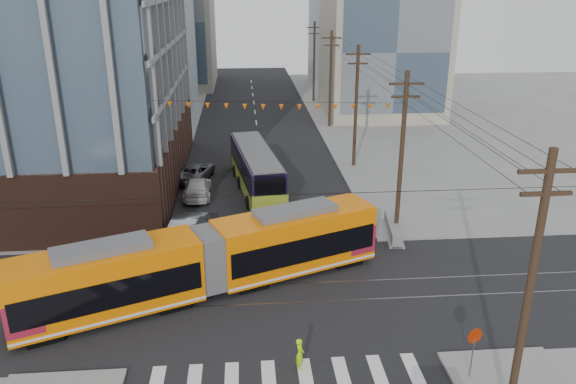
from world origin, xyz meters
TOP-DOWN VIEW (x-y plane):
  - ground at (0.00, 0.00)m, footprint 160.00×160.00m
  - bg_bldg_nw_near at (-17.00, 52.00)m, footprint 18.00×16.00m
  - bg_bldg_ne_near at (16.00, 48.00)m, footprint 14.00×14.00m
  - bg_bldg_nw_far at (-14.00, 72.00)m, footprint 16.00×18.00m
  - bg_bldg_ne_far at (18.00, 68.00)m, footprint 16.00×16.00m
  - utility_pole_near at (8.50, -6.00)m, footprint 0.30×0.30m
  - utility_pole_far at (8.50, 56.00)m, footprint 0.30×0.30m
  - streetcar at (-3.73, 4.52)m, footprint 19.73×10.28m
  - city_bus at (-0.64, 20.66)m, footprint 4.32×12.52m
  - parked_car_silver at (-5.46, 11.52)m, footprint 2.60×5.22m
  - parked_car_white at (-5.36, 19.37)m, footprint 2.23×5.17m
  - parked_car_grey at (-5.81, 23.49)m, footprint 3.55×5.65m
  - pedestrian at (0.60, -2.46)m, footprint 0.38×0.57m
  - stop_sign at (7.81, -3.76)m, footprint 0.90×0.90m
  - jersey_barrier at (8.30, 11.01)m, footprint 1.54×4.53m

SIDE VIEW (x-z plane):
  - ground at x=0.00m, z-range 0.00..0.00m
  - jersey_barrier at x=8.30m, z-range 0.00..0.89m
  - parked_car_grey at x=-5.81m, z-range 0.00..1.45m
  - parked_car_white at x=-5.36m, z-range 0.00..1.48m
  - pedestrian at x=0.60m, z-range 0.00..1.54m
  - parked_car_silver at x=-5.46m, z-range 0.00..1.64m
  - stop_sign at x=7.81m, z-range 0.00..2.41m
  - city_bus at x=-0.64m, z-range 0.00..3.48m
  - streetcar at x=-3.73m, z-range 0.00..3.89m
  - utility_pole_near at x=8.50m, z-range 0.00..11.00m
  - utility_pole_far at x=8.50m, z-range 0.00..11.00m
  - bg_bldg_ne_far at x=18.00m, z-range 0.00..14.00m
  - bg_bldg_ne_near at x=16.00m, z-range 0.00..16.00m
  - bg_bldg_nw_near at x=-17.00m, z-range 0.00..18.00m
  - bg_bldg_nw_far at x=-14.00m, z-range 0.00..20.00m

